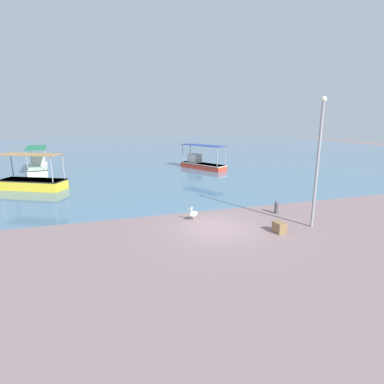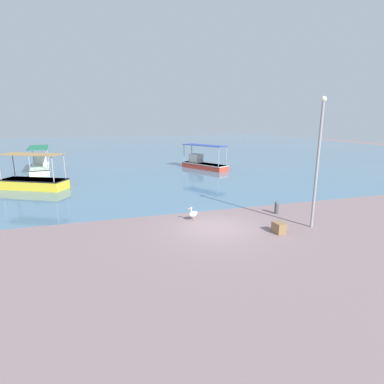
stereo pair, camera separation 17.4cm
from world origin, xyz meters
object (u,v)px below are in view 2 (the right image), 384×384
at_px(lamp_post, 318,158).
at_px(cargo_crate, 279,228).
at_px(fishing_boat_outer, 34,182).
at_px(fishing_boat_near_left, 203,163).
at_px(pelican, 193,214).
at_px(fishing_boat_far_left, 40,166).
at_px(mooring_bollard, 277,207).

distance_m(lamp_post, cargo_crate, 4.03).
distance_m(fishing_boat_outer, lamp_post, 21.45).
height_order(fishing_boat_near_left, pelican, fishing_boat_near_left).
distance_m(fishing_boat_far_left, pelican, 23.59).
bearing_deg(fishing_boat_outer, pelican, -48.18).
bearing_deg(cargo_crate, lamp_post, 6.36).
bearing_deg(lamp_post, fishing_boat_outer, 137.99).
bearing_deg(cargo_crate, mooring_bollard, 59.60).
height_order(lamp_post, cargo_crate, lamp_post).
bearing_deg(fishing_boat_far_left, cargo_crate, -58.37).
relative_size(fishing_boat_near_left, pelican, 7.50).
distance_m(fishing_boat_far_left, mooring_bollard, 26.69).
xyz_separation_m(lamp_post, mooring_bollard, (-0.48, 2.58, -3.27)).
bearing_deg(lamp_post, fishing_boat_far_left, 125.46).
bearing_deg(pelican, fishing_boat_far_left, 118.34).
bearing_deg(fishing_boat_far_left, fishing_boat_near_left, -11.08).
distance_m(fishing_boat_near_left, mooring_bollard, 17.66).
bearing_deg(fishing_boat_far_left, pelican, -61.66).
height_order(fishing_boat_far_left, mooring_bollard, fishing_boat_far_left).
xyz_separation_m(fishing_boat_outer, cargo_crate, (13.63, -14.44, -0.31)).
xyz_separation_m(pelican, lamp_post, (5.65, -2.90, 3.30)).
distance_m(fishing_boat_near_left, pelican, 18.48).
distance_m(fishing_boat_near_left, cargo_crate, 20.65).
relative_size(fishing_boat_far_left, pelican, 8.86).
bearing_deg(fishing_boat_far_left, mooring_bollard, -52.16).
height_order(fishing_boat_outer, fishing_boat_near_left, fishing_boat_outer).
bearing_deg(fishing_boat_near_left, cargo_crate, -98.31).
relative_size(lamp_post, mooring_bollard, 8.66).
xyz_separation_m(fishing_boat_far_left, cargo_crate, (14.72, -23.89, -0.33)).
distance_m(lamp_post, mooring_bollard, 4.19).
bearing_deg(mooring_bollard, cargo_crate, -120.40).
height_order(lamp_post, mooring_bollard, lamp_post).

